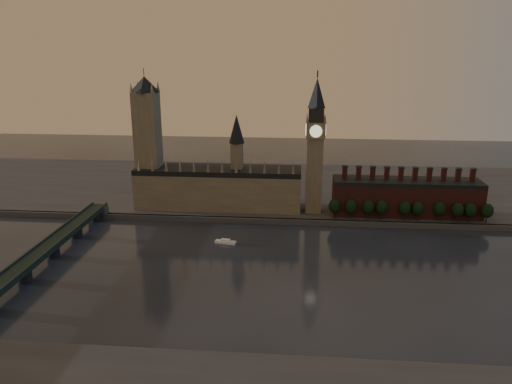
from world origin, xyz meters
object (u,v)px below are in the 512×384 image
victoria_tower (148,138)px  river_boat (226,242)px  big_ben (315,145)px  westminster_bridge (37,259)px

victoria_tower → river_boat: 112.37m
victoria_tower → river_boat: size_ratio=7.35×
big_ben → westminster_bridge: 205.83m
westminster_bridge → victoria_tower: bearing=73.4°
westminster_bridge → river_boat: size_ratio=13.62×
big_ben → river_boat: size_ratio=7.29×
river_boat → westminster_bridge: bearing=-143.6°
westminster_bridge → river_boat: westminster_bridge is taller
victoria_tower → westminster_bridge: victoria_tower is taller
big_ben → river_boat: big_ben is taller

